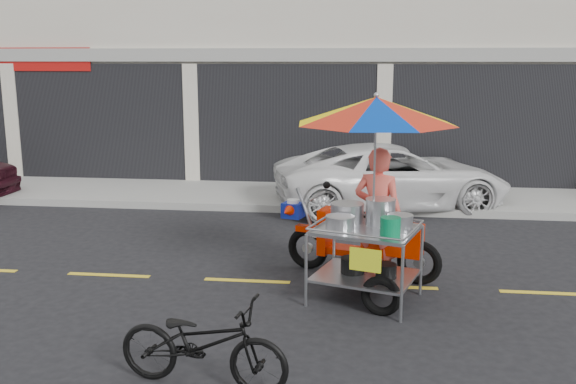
# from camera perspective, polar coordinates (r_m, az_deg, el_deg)

# --- Properties ---
(ground) EXTENTS (90.00, 90.00, 0.00)m
(ground) POSITION_cam_1_polar(r_m,az_deg,el_deg) (8.87, 9.30, -8.33)
(ground) COLOR black
(sidewalk) EXTENTS (45.00, 3.00, 0.15)m
(sidewalk) POSITION_cam_1_polar(r_m,az_deg,el_deg) (14.14, 8.42, -0.37)
(sidewalk) COLOR gray
(sidewalk) RESTS_ON ground
(shophouse_block) EXTENTS (36.00, 8.11, 10.40)m
(shophouse_block) POSITION_cam_1_polar(r_m,az_deg,el_deg) (19.22, 17.13, 14.92)
(shophouse_block) COLOR beige
(shophouse_block) RESTS_ON ground
(centerline) EXTENTS (42.00, 0.10, 0.01)m
(centerline) POSITION_cam_1_polar(r_m,az_deg,el_deg) (8.87, 9.30, -8.30)
(centerline) COLOR gold
(centerline) RESTS_ON ground
(white_pickup) EXTENTS (5.18, 3.43, 1.32)m
(white_pickup) POSITION_cam_1_polar(r_m,az_deg,el_deg) (13.25, 9.22, 1.37)
(white_pickup) COLOR white
(white_pickup) RESTS_ON ground
(near_bicycle) EXTENTS (1.74, 0.84, 0.88)m
(near_bicycle) POSITION_cam_1_polar(r_m,az_deg,el_deg) (6.16, -7.58, -13.17)
(near_bicycle) COLOR black
(near_bicycle) RESTS_ON ground
(food_vendor_rig) EXTENTS (2.60, 2.61, 2.64)m
(food_vendor_rig) POSITION_cam_1_polar(r_m,az_deg,el_deg) (8.27, 7.61, 2.11)
(food_vendor_rig) COLOR black
(food_vendor_rig) RESTS_ON ground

